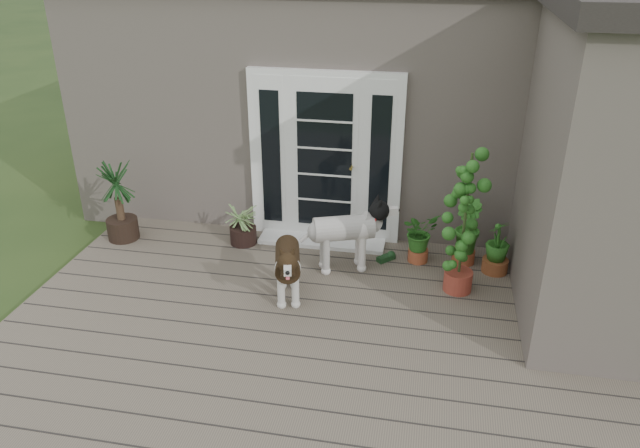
# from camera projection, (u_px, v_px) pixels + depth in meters

# --- Properties ---
(deck) EXTENTS (6.20, 4.60, 0.12)m
(deck) POSITION_uv_depth(u_px,v_px,m) (304.00, 341.00, 6.04)
(deck) COLOR #6B5B4C
(deck) RESTS_ON ground
(house_main) EXTENTS (7.40, 4.00, 3.10)m
(house_main) POSITION_uv_depth(u_px,v_px,m) (363.00, 91.00, 9.14)
(house_main) COLOR #665E54
(house_main) RESTS_ON ground
(house_wing) EXTENTS (1.60, 2.40, 3.10)m
(house_wing) POSITION_uv_depth(u_px,v_px,m) (620.00, 182.00, 5.86)
(house_wing) COLOR #665E54
(house_wing) RESTS_ON ground
(door_unit) EXTENTS (1.90, 0.14, 2.15)m
(door_unit) POSITION_uv_depth(u_px,v_px,m) (325.00, 158.00, 7.52)
(door_unit) COLOR white
(door_unit) RESTS_ON deck
(door_step) EXTENTS (1.60, 0.40, 0.05)m
(door_step) POSITION_uv_depth(u_px,v_px,m) (322.00, 241.00, 7.80)
(door_step) COLOR white
(door_step) RESTS_ON deck
(brindle_dog) EXTENTS (0.55, 0.90, 0.70)m
(brindle_dog) POSITION_uv_depth(u_px,v_px,m) (288.00, 269.00, 6.50)
(brindle_dog) COLOR #312111
(brindle_dog) RESTS_ON deck
(white_dog) EXTENTS (1.01, 0.70, 0.78)m
(white_dog) POSITION_uv_depth(u_px,v_px,m) (343.00, 239.00, 7.04)
(white_dog) COLOR white
(white_dog) RESTS_ON deck
(spider_plant) EXTENTS (0.70, 0.70, 0.60)m
(spider_plant) POSITION_uv_depth(u_px,v_px,m) (243.00, 222.00, 7.67)
(spider_plant) COLOR #889B5F
(spider_plant) RESTS_ON deck
(yucca) EXTENTS (0.90, 0.90, 1.08)m
(yucca) POSITION_uv_depth(u_px,v_px,m) (118.00, 200.00, 7.69)
(yucca) COLOR black
(yucca) RESTS_ON deck
(herb_a) EXTENTS (0.61, 0.61, 0.55)m
(herb_a) POSITION_uv_depth(u_px,v_px,m) (419.00, 241.00, 7.26)
(herb_a) COLOR #1C5217
(herb_a) RESTS_ON deck
(herb_b) EXTENTS (0.50, 0.50, 0.59)m
(herb_b) POSITION_uv_depth(u_px,v_px,m) (465.00, 240.00, 7.22)
(herb_b) COLOR #275418
(herb_b) RESTS_ON deck
(herb_c) EXTENTS (0.46, 0.46, 0.51)m
(herb_c) POSITION_uv_depth(u_px,v_px,m) (497.00, 252.00, 7.04)
(herb_c) COLOR #1E5217
(herb_c) RESTS_ON deck
(sapling) EXTENTS (0.54, 0.54, 1.66)m
(sapling) POSITION_uv_depth(u_px,v_px,m) (464.00, 223.00, 6.42)
(sapling) COLOR #225E1A
(sapling) RESTS_ON deck
(clog_left) EXTENTS (0.26, 0.34, 0.09)m
(clog_left) POSITION_uv_depth(u_px,v_px,m) (323.00, 239.00, 7.79)
(clog_left) COLOR black
(clog_left) RESTS_ON deck
(clog_right) EXTENTS (0.28, 0.28, 0.08)m
(clog_right) POSITION_uv_depth(u_px,v_px,m) (386.00, 257.00, 7.37)
(clog_right) COLOR #163819
(clog_right) RESTS_ON deck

